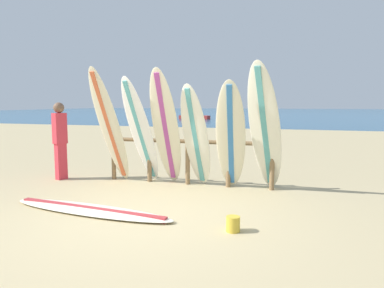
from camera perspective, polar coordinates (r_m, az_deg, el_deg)
The scene contains 13 objects.
ground_plane at distance 5.12m, azimuth -8.36°, elevation -11.68°, with size 120.00×120.00×0.00m, color tan.
ocean_water at distance 62.44m, azimuth 15.07°, elevation 4.89°, with size 120.00×80.00×0.01m, color #1E5984.
surfboard_rack at distance 6.99m, azimuth -0.72°, elevation -1.44°, with size 3.36×0.09×1.00m.
surfboard_leaning_far_left at distance 7.14m, azimuth -12.99°, elevation 2.69°, with size 0.62×1.11×2.27m.
surfboard_leaning_left at distance 7.02m, azimuth -8.21°, elevation 2.03°, with size 0.68×1.09×2.10m.
surfboard_leaning_center_left at distance 6.76m, azimuth -4.19°, elevation 2.46°, with size 0.53×1.06×2.23m.
surfboard_leaning_center at distance 6.64m, azimuth 0.60°, elevation 1.18°, with size 0.62×0.89×1.95m.
surfboard_leaning_center_right at distance 6.45m, azimuth 6.19°, elevation 1.22°, with size 0.62×0.92×2.00m.
surfboard_leaning_right at distance 6.39m, azimuth 11.56°, elevation 2.42°, with size 0.76×1.19×2.30m.
surfboard_lying_on_sand at distance 5.55m, azimuth -16.03°, elevation -10.04°, with size 2.78×0.79×0.08m.
beachgoer_standing at distance 7.91m, azimuth -20.33°, elevation 1.00°, with size 0.24×0.30×1.61m.
small_boat_offshore at distance 35.69m, azimuth 0.39°, elevation 4.42°, with size 3.19×1.27×0.71m.
sand_bucket at distance 4.59m, azimuth 6.57°, elevation -12.57°, with size 0.17×0.17×0.19m, color gold.
Camera 1 is at (2.10, -4.39, 1.60)m, focal length 33.40 mm.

